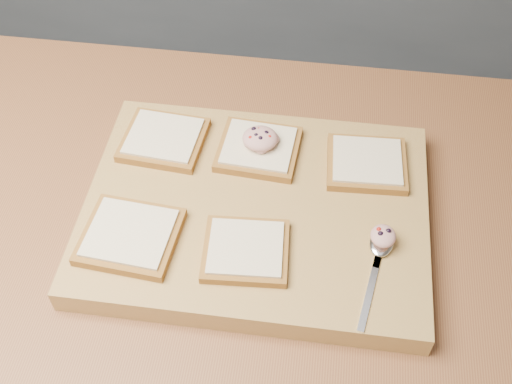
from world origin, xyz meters
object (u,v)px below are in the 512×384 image
tuna_salad_dollop (260,138)px  cutting_board (256,212)px  bread_far_center (258,148)px  spoon (380,250)px

tuna_salad_dollop → cutting_board: bearing=-85.7°
bread_far_center → spoon: bearing=-40.9°
cutting_board → spoon: 0.18m
tuna_salad_dollop → spoon: 0.24m
bread_far_center → spoon: size_ratio=0.78×
spoon → cutting_board: bearing=161.0°
bread_far_center → spoon: bread_far_center is taller
cutting_board → bread_far_center: bread_far_center is taller
cutting_board → spoon: (0.17, -0.06, 0.02)m
cutting_board → spoon: spoon is taller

